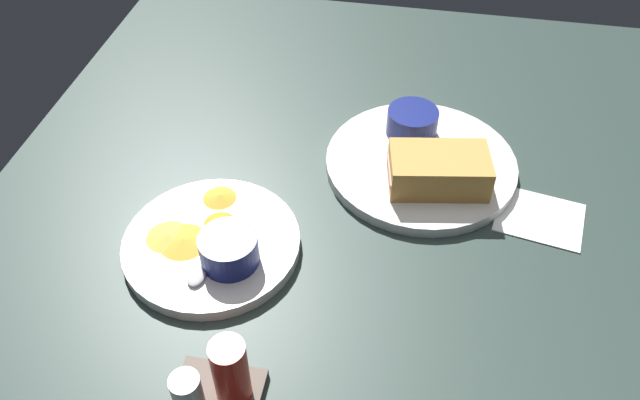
{
  "coord_description": "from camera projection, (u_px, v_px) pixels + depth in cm",
  "views": [
    {
      "loc": [
        -1.63,
        60.01,
        60.47
      ],
      "look_at": [
        9.0,
        3.28,
        3.0
      ],
      "focal_mm": 35.66,
      "sensor_mm": 36.0,
      "label": 1
    }
  ],
  "objects": [
    {
      "name": "spoon_by_gravy_ramekin",
      "position": [
        200.0,
        267.0,
        0.75
      ],
      "size": [
        2.29,
        9.89,
        0.8
      ],
      "color": "silver",
      "rests_on": "plate_chips_companion"
    },
    {
      "name": "sandwich_half_near",
      "position": [
        439.0,
        170.0,
        0.84
      ],
      "size": [
        14.26,
        9.7,
        4.8
      ],
      "color": "#C68C42",
      "rests_on": "plate_sandwich_main"
    },
    {
      "name": "plantain_chip_scatter",
      "position": [
        201.0,
        233.0,
        0.79
      ],
      "size": [
        16.74,
        15.93,
        0.6
      ],
      "color": "gold",
      "rests_on": "plate_chips_companion"
    },
    {
      "name": "ramekin_light_gravy",
      "position": [
        229.0,
        249.0,
        0.75
      ],
      "size": [
        7.05,
        7.05,
        3.95
      ],
      "color": "navy",
      "rests_on": "plate_chips_companion"
    },
    {
      "name": "condiment_caddy",
      "position": [
        216.0,
        388.0,
        0.62
      ],
      "size": [
        9.0,
        9.0,
        9.5
      ],
      "color": "brown",
      "rests_on": "ground_plane"
    },
    {
      "name": "ramekin_dark_sauce",
      "position": [
        412.0,
        121.0,
        0.92
      ],
      "size": [
        7.35,
        7.35,
        3.92
      ],
      "color": "navy",
      "rests_on": "plate_sandwich_main"
    },
    {
      "name": "ground_plane",
      "position": [
        390.0,
        215.0,
        0.86
      ],
      "size": [
        110.0,
        110.0,
        3.0
      ],
      "primitive_type": "cube",
      "color": "#283833"
    },
    {
      "name": "plate_chips_companion",
      "position": [
        212.0,
        244.0,
        0.79
      ],
      "size": [
        22.04,
        22.04,
        1.6
      ],
      "primitive_type": "cylinder",
      "color": "silver",
      "rests_on": "ground_plane"
    },
    {
      "name": "paper_napkin_folded",
      "position": [
        540.0,
        217.0,
        0.83
      ],
      "size": [
        12.44,
        10.84,
        0.4
      ],
      "primitive_type": "cube",
      "rotation": [
        0.0,
        0.0,
        -0.18
      ],
      "color": "white",
      "rests_on": "ground_plane"
    },
    {
      "name": "plate_sandwich_main",
      "position": [
        421.0,
        164.0,
        0.9
      ],
      "size": [
        26.78,
        26.78,
        1.6
      ],
      "primitive_type": "cylinder",
      "color": "silver",
      "rests_on": "ground_plane"
    },
    {
      "name": "spoon_by_dark_ramekin",
      "position": [
        430.0,
        155.0,
        0.89
      ],
      "size": [
        6.6,
        9.09,
        0.8
      ],
      "color": "silver",
      "rests_on": "plate_sandwich_main"
    }
  ]
}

